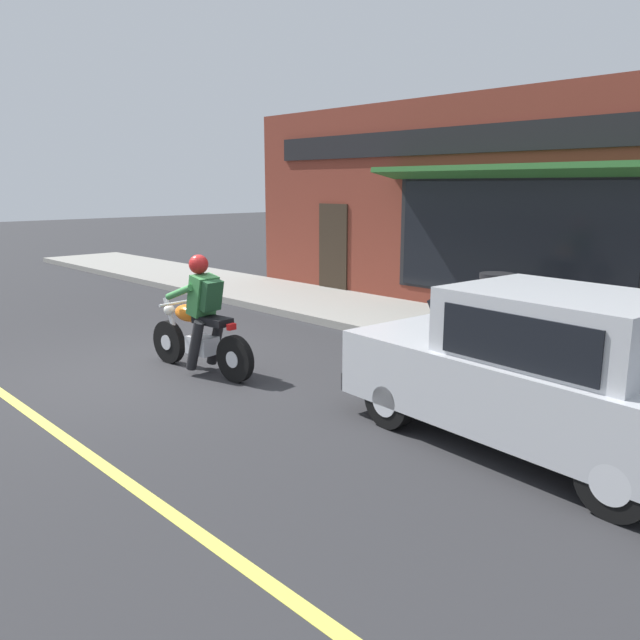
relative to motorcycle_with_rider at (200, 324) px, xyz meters
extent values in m
plane|color=#2B2B2D|center=(-0.50, 0.43, -0.68)|extent=(80.00, 80.00, 0.00)
cube|color=gray|center=(4.49, 3.43, -0.61)|extent=(2.60, 22.00, 0.14)
cube|color=maroon|center=(6.04, 0.18, 1.42)|extent=(0.50, 11.13, 4.20)
cube|color=black|center=(5.77, -1.22, 0.87)|extent=(0.04, 4.68, 2.10)
cube|color=black|center=(5.78, -1.22, 0.87)|extent=(0.02, 4.90, 2.20)
cube|color=#2D2319|center=(5.77, 3.24, 0.37)|extent=(0.04, 0.90, 2.10)
cube|color=#235623|center=(5.44, -1.22, 2.07)|extent=(0.81, 5.34, 0.24)
cube|color=black|center=(5.76, 0.18, 2.67)|extent=(0.06, 9.46, 0.50)
cylinder|color=black|center=(-0.08, 0.72, -0.37)|extent=(0.17, 0.63, 0.62)
cylinder|color=silver|center=(-0.08, 0.72, -0.37)|extent=(0.14, 0.23, 0.22)
cylinder|color=black|center=(0.07, -0.67, -0.37)|extent=(0.17, 0.63, 0.62)
cylinder|color=silver|center=(0.07, -0.67, -0.37)|extent=(0.14, 0.23, 0.22)
cube|color=silver|center=(0.00, -0.03, -0.29)|extent=(0.32, 0.43, 0.24)
ellipsoid|color=orange|center=(-0.03, 0.22, 0.12)|extent=(0.35, 0.55, 0.24)
cube|color=black|center=(0.03, -0.26, 0.08)|extent=(0.32, 0.58, 0.10)
cylinder|color=silver|center=(-0.07, 0.62, -0.05)|extent=(0.10, 0.33, 0.68)
cylinder|color=silver|center=(-0.06, 0.50, 0.23)|extent=(0.56, 0.10, 0.04)
sphere|color=silver|center=(-0.07, 0.67, 0.11)|extent=(0.16, 0.16, 0.16)
cylinder|color=silver|center=(0.20, -0.41, -0.39)|extent=(0.14, 0.56, 0.08)
cube|color=red|center=(0.07, -0.63, 0.05)|extent=(0.13, 0.07, 0.08)
cylinder|color=black|center=(-0.17, -0.12, -0.25)|extent=(0.18, 0.36, 0.71)
cylinder|color=black|center=(0.19, -0.08, -0.25)|extent=(0.18, 0.36, 0.71)
cube|color=#387F42|center=(0.01, -0.08, 0.40)|extent=(0.37, 0.36, 0.57)
cylinder|color=#387F42|center=(-0.22, 0.14, 0.44)|extent=(0.15, 0.53, 0.26)
cylinder|color=#387F42|center=(0.18, 0.18, 0.44)|extent=(0.15, 0.53, 0.26)
sphere|color=#A51919|center=(0.00, -0.02, 0.81)|extent=(0.26, 0.26, 0.26)
cube|color=#1E4728|center=(0.02, -0.24, 0.42)|extent=(0.30, 0.27, 0.42)
cylinder|color=black|center=(0.33, -3.07, -0.38)|extent=(0.23, 0.61, 0.60)
cylinder|color=silver|center=(0.33, -3.07, -0.38)|extent=(0.23, 0.34, 0.33)
cylinder|color=black|center=(1.76, -3.18, -0.38)|extent=(0.23, 0.61, 0.60)
cylinder|color=silver|center=(1.76, -3.18, -0.38)|extent=(0.23, 0.34, 0.33)
cylinder|color=black|center=(0.14, -5.46, -0.38)|extent=(0.23, 0.61, 0.60)
cylinder|color=silver|center=(0.14, -5.46, -0.38)|extent=(0.23, 0.34, 0.33)
cube|color=#B7BABF|center=(0.95, -4.32, -0.08)|extent=(1.92, 3.82, 0.70)
cube|color=#B7BABF|center=(0.93, -4.57, 0.56)|extent=(1.58, 2.01, 0.66)
cube|color=black|center=(1.00, -3.71, 0.51)|extent=(1.35, 0.45, 0.51)
cube|color=black|center=(0.21, -4.52, 0.54)|extent=(0.15, 1.52, 0.46)
cube|color=black|center=(1.66, -4.63, 0.54)|extent=(0.15, 1.52, 0.46)
cube|color=silver|center=(0.59, -2.43, 0.04)|extent=(0.24, 0.06, 0.14)
cube|color=silver|center=(1.60, -2.51, 0.04)|extent=(0.24, 0.06, 0.14)
cube|color=#28282B|center=(1.09, -2.50, -0.33)|extent=(1.61, 0.24, 0.20)
cylinder|color=#514C47|center=(4.47, -1.82, -0.09)|extent=(0.52, 0.52, 0.90)
cylinder|color=black|center=(4.47, -1.82, 0.40)|extent=(0.56, 0.56, 0.08)
camera|label=1|loc=(-4.52, -7.07, 1.84)|focal=35.00mm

